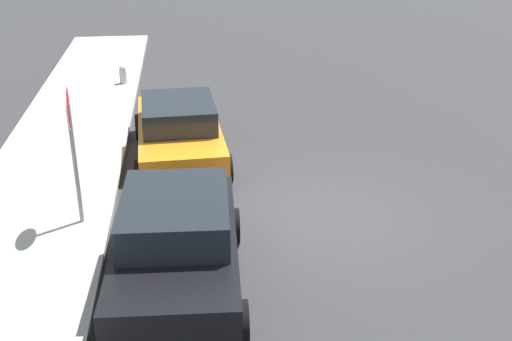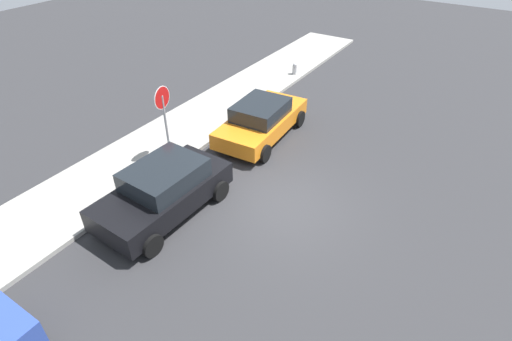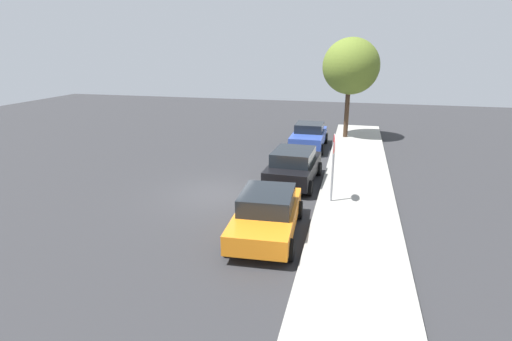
# 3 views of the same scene
# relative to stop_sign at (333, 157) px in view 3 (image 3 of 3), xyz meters

# --- Properties ---
(ground_plane) EXTENTS (60.00, 60.00, 0.00)m
(ground_plane) POSITION_rel_stop_sign_xyz_m (-0.02, -4.52, -1.89)
(ground_plane) COLOR #2D2D30
(sidewalk_curb) EXTENTS (32.00, 2.95, 0.14)m
(sidewalk_curb) POSITION_rel_stop_sign_xyz_m (-0.02, 0.95, -1.82)
(sidewalk_curb) COLOR #9E9B93
(sidewalk_curb) RESTS_ON ground_plane
(stop_sign) EXTENTS (0.76, 0.11, 2.76)m
(stop_sign) POSITION_rel_stop_sign_xyz_m (0.00, 0.00, 0.00)
(stop_sign) COLOR gray
(stop_sign) RESTS_ON ground_plane
(parked_car_black) EXTENTS (4.15, 2.22, 1.55)m
(parked_car_black) POSITION_rel_stop_sign_xyz_m (-2.12, -1.79, -1.10)
(parked_car_black) COLOR black
(parked_car_black) RESTS_ON ground_plane
(parked_car_orange) EXTENTS (4.40, 2.25, 1.45)m
(parked_car_orange) POSITION_rel_stop_sign_xyz_m (3.09, -1.83, -1.16)
(parked_car_orange) COLOR orange
(parked_car_orange) RESTS_ON ground_plane
(parked_car_blue) EXTENTS (4.19, 2.02, 1.46)m
(parked_car_blue) POSITION_rel_stop_sign_xyz_m (-8.77, -1.92, -1.15)
(parked_car_blue) COLOR #2D479E
(parked_car_blue) RESTS_ON ground_plane
(street_tree_near_corner) EXTENTS (3.54, 3.54, 6.37)m
(street_tree_near_corner) POSITION_rel_stop_sign_xyz_m (-11.96, 0.18, 2.71)
(street_tree_near_corner) COLOR #422D1E
(street_tree_near_corner) RESTS_ON ground_plane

